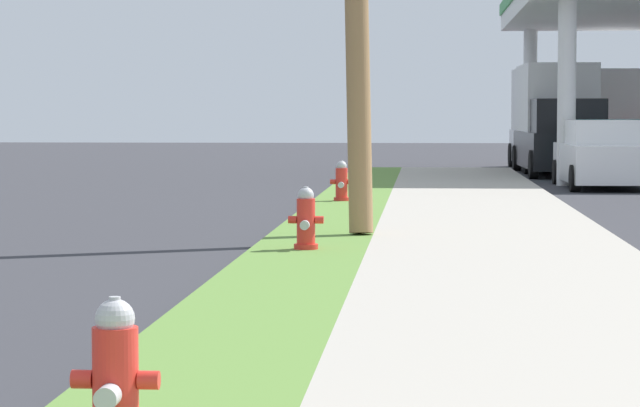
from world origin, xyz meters
name	(u,v)px	position (x,y,z in m)	size (l,w,h in m)	color
fire_hydrant_nearest	(115,385)	(0.62, 4.34, 0.45)	(0.42, 0.37, 0.74)	red
fire_hydrant_second	(306,222)	(0.68, 14.47, 0.45)	(0.42, 0.38, 0.74)	red
fire_hydrant_third	(342,183)	(0.55, 23.79, 0.45)	(0.42, 0.37, 0.74)	red
car_teal_by_near_pump	(604,153)	(6.65, 34.37, 0.72)	(1.96, 4.51, 1.57)	#197075
car_white_by_far_pump	(604,157)	(6.20, 30.87, 0.72)	(2.02, 4.54, 1.57)	white
truck_silver_at_forecourt	(551,121)	(5.90, 41.22, 1.49)	(2.27, 6.45, 3.11)	#BCBCC1
truck_red_on_apron	(614,121)	(8.24, 44.81, 1.49)	(2.62, 6.54, 3.11)	red
truck_black_at_far_bay	(558,122)	(5.83, 38.14, 1.49)	(2.24, 6.44, 3.11)	black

